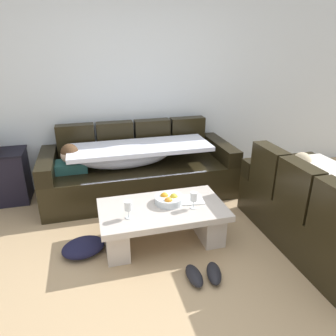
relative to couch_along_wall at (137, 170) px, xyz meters
name	(u,v)px	position (x,y,z in m)	size (l,w,h in m)	color
ground_plane	(176,276)	(0.05, -1.62, -0.33)	(14.00, 14.00, 0.00)	tan
back_wall	(131,82)	(0.05, 0.53, 1.02)	(9.00, 0.10, 2.70)	silver
couch_along_wall	(137,170)	(0.00, 0.00, 0.00)	(2.36, 0.92, 0.88)	black
couch_near_window	(325,214)	(1.54, -1.55, 0.00)	(0.92, 1.77, 0.88)	black
coffee_table	(162,220)	(0.06, -1.09, -0.09)	(1.20, 0.68, 0.38)	beige
fruit_bowl	(169,199)	(0.14, -1.04, 0.09)	(0.28, 0.28, 0.10)	silver
wine_glass_near_left	(128,206)	(-0.28, -1.21, 0.17)	(0.07, 0.07, 0.17)	silver
wine_glass_near_right	(194,197)	(0.34, -1.19, 0.17)	(0.07, 0.07, 0.17)	silver
open_magazine	(189,200)	(0.35, -1.04, 0.05)	(0.28, 0.21, 0.01)	white
pair_of_shoes	(204,274)	(0.26, -1.71, -0.29)	(0.33, 0.30, 0.09)	black
crumpled_garment	(83,247)	(-0.70, -1.09, -0.27)	(0.40, 0.32, 0.12)	#191933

